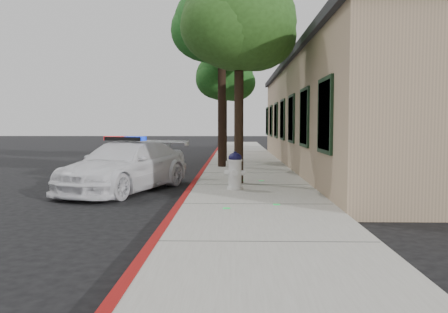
% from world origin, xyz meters
% --- Properties ---
extents(ground, '(120.00, 120.00, 0.00)m').
position_xyz_m(ground, '(0.00, 0.00, 0.00)').
color(ground, black).
rests_on(ground, ground).
extents(sidewalk, '(3.20, 60.00, 0.15)m').
position_xyz_m(sidewalk, '(1.60, 3.00, 0.07)').
color(sidewalk, gray).
rests_on(sidewalk, ground).
extents(red_curb, '(0.14, 60.00, 0.16)m').
position_xyz_m(red_curb, '(0.06, 3.00, 0.08)').
color(red_curb, maroon).
rests_on(red_curb, ground).
extents(clapboard_building, '(7.30, 20.89, 4.24)m').
position_xyz_m(clapboard_building, '(6.69, 9.00, 2.13)').
color(clapboard_building, tan).
rests_on(clapboard_building, ground).
extents(police_car, '(3.29, 4.90, 1.44)m').
position_xyz_m(police_car, '(-1.70, 2.79, 0.66)').
color(police_car, white).
rests_on(police_car, ground).
extents(fire_hydrant, '(0.52, 0.46, 0.93)m').
position_xyz_m(fire_hydrant, '(1.19, 2.08, 0.62)').
color(fire_hydrant, silver).
rests_on(fire_hydrant, sidewalk).
extents(street_tree_near, '(3.14, 3.10, 5.66)m').
position_xyz_m(street_tree_near, '(1.31, 3.29, 4.37)').
color(street_tree_near, black).
rests_on(street_tree_near, sidewalk).
extents(street_tree_mid, '(3.94, 3.61, 6.89)m').
position_xyz_m(street_tree_mid, '(0.73, 8.31, 5.35)').
color(street_tree_mid, black).
rests_on(street_tree_mid, sidewalk).
extents(street_tree_far, '(2.64, 2.55, 4.79)m').
position_xyz_m(street_tree_far, '(0.77, 11.17, 3.75)').
color(street_tree_far, black).
rests_on(street_tree_far, sidewalk).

